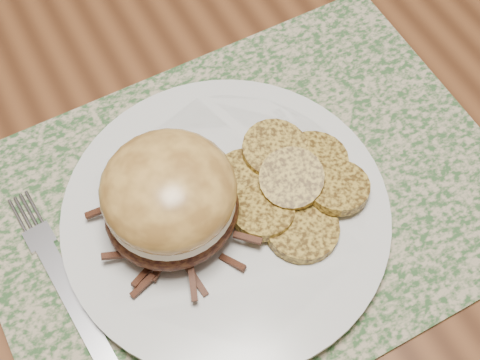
% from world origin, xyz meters
% --- Properties ---
extents(ground, '(3.50, 3.50, 0.00)m').
position_xyz_m(ground, '(0.00, 0.00, 0.00)').
color(ground, '#4F2E1B').
rests_on(ground, ground).
extents(dining_table, '(1.50, 0.90, 0.75)m').
position_xyz_m(dining_table, '(0.00, 0.00, 0.67)').
color(dining_table, brown).
rests_on(dining_table, ground).
extents(placemat, '(0.45, 0.33, 0.00)m').
position_xyz_m(placemat, '(-0.24, -0.14, 0.75)').
color(placemat, '#31552B').
rests_on(placemat, dining_table).
extents(dinner_plate, '(0.26, 0.26, 0.02)m').
position_xyz_m(dinner_plate, '(-0.26, -0.15, 0.76)').
color(dinner_plate, silver).
rests_on(dinner_plate, placemat).
extents(pork_sandwich, '(0.12, 0.12, 0.08)m').
position_xyz_m(pork_sandwich, '(-0.30, -0.14, 0.81)').
color(pork_sandwich, black).
rests_on(pork_sandwich, dinner_plate).
extents(roasted_potatoes, '(0.14, 0.15, 0.03)m').
position_xyz_m(roasted_potatoes, '(-0.20, -0.16, 0.78)').
color(roasted_potatoes, '#B38F34').
rests_on(roasted_potatoes, dinner_plate).
extents(fork, '(0.03, 0.19, 0.00)m').
position_xyz_m(fork, '(-0.41, -0.14, 0.76)').
color(fork, '#B8B8BF').
rests_on(fork, placemat).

